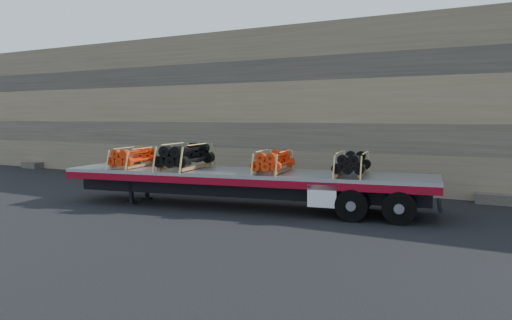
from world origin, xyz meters
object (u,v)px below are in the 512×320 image
at_px(trailer, 244,189).
at_px(bundle_front, 134,158).
at_px(bundle_midfront, 186,157).
at_px(bundle_midrear, 274,162).
at_px(bundle_rear, 352,164).

height_order(trailer, bundle_front, bundle_front).
xyz_separation_m(bundle_front, bundle_midfront, (2.05, 0.39, 0.09)).
xyz_separation_m(trailer, bundle_midfront, (-2.12, -0.41, 1.05)).
height_order(bundle_midfront, bundle_midrear, bundle_midfront).
xyz_separation_m(bundle_midfront, bundle_rear, (5.66, 1.08, -0.08)).
relative_size(bundle_front, bundle_rear, 0.97).
height_order(trailer, bundle_midrear, bundle_midrear).
height_order(trailer, bundle_rear, bundle_rear).
bearing_deg(bundle_midfront, bundle_rear, -0.00).
height_order(bundle_midfront, bundle_rear, bundle_midfront).
height_order(trailer, bundle_midfront, bundle_midfront).
height_order(bundle_midrear, bundle_rear, bundle_rear).
distance_m(trailer, bundle_midrear, 1.42).
relative_size(trailer, bundle_midrear, 6.55).
xyz_separation_m(trailer, bundle_midrear, (1.03, 0.20, 0.96)).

